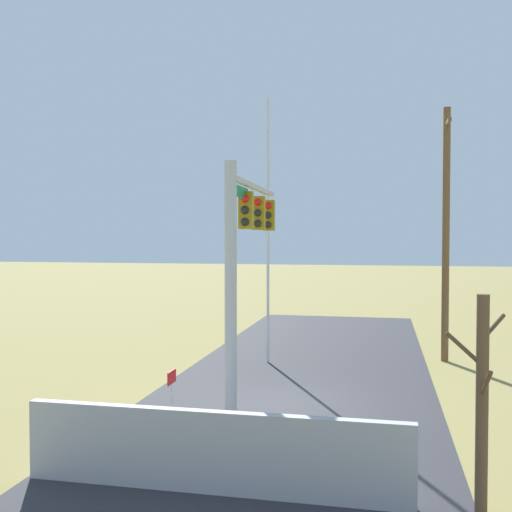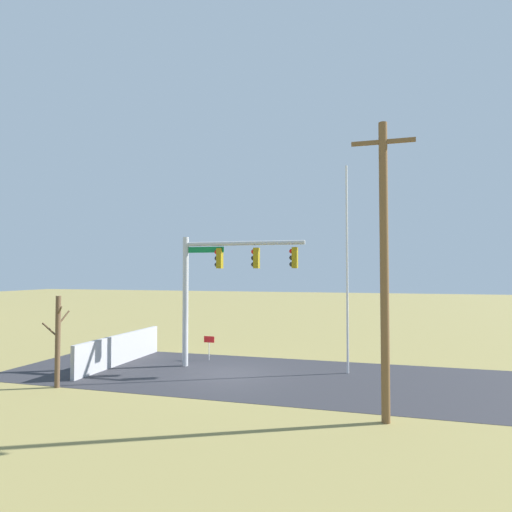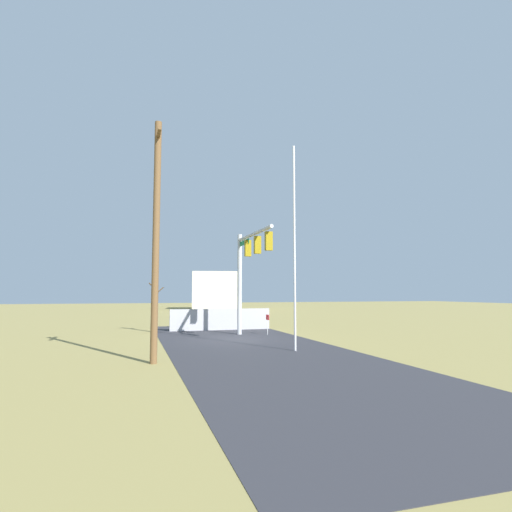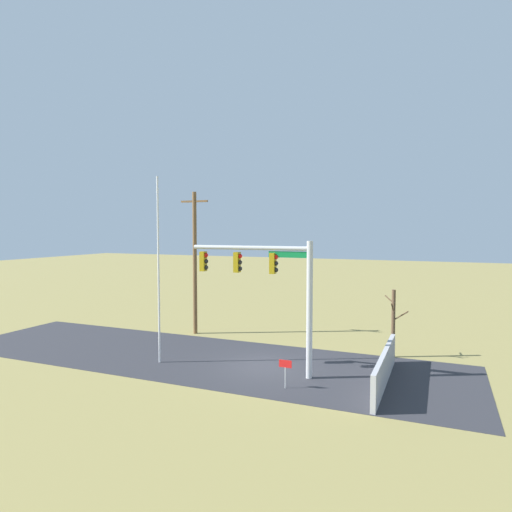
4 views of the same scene
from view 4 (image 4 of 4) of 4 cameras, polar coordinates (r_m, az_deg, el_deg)
name	(u,v)px [view 4 (image 4 of 4)]	position (r m, az deg, el deg)	size (l,w,h in m)	color
ground_plane	(265,366)	(22.70, 1.13, -13.83)	(160.00, 160.00, 0.00)	olive
road_surface	(194,357)	(24.40, -7.86, -12.62)	(28.00, 8.00, 0.01)	#2D2D33
sidewalk_corner	(331,381)	(20.86, 9.51, -15.45)	(6.00, 6.00, 0.01)	#B7B5AD
retaining_fence	(385,368)	(20.74, 16.07, -13.55)	(0.20, 6.96, 1.45)	#A8A8AD
signal_mast	(273,280)	(20.64, 2.12, -3.08)	(5.96, 0.45, 6.22)	#B2B5BA
flagpole	(159,270)	(22.87, -12.32, -1.81)	(0.10, 0.10, 9.36)	silver
utility_pole	(195,261)	(28.92, -7.80, -0.59)	(1.90, 0.26, 9.11)	brown
bare_tree	(393,322)	(24.79, 17.11, -8.09)	(1.27, 1.02, 3.58)	brown
open_sign	(285,367)	(19.49, 3.76, -13.98)	(0.56, 0.04, 1.22)	silver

